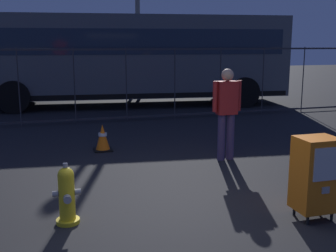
# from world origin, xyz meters

# --- Properties ---
(ground_plane) EXTENTS (60.00, 60.00, 0.00)m
(ground_plane) POSITION_xyz_m (0.00, 0.00, 0.00)
(ground_plane) COLOR black
(fire_hydrant) EXTENTS (0.33, 0.32, 0.75)m
(fire_hydrant) POSITION_xyz_m (-1.26, 0.16, 0.35)
(fire_hydrant) COLOR yellow
(fire_hydrant) RESTS_ON ground_plane
(newspaper_box_primary) EXTENTS (0.48, 0.42, 1.02)m
(newspaper_box_primary) POSITION_xyz_m (1.64, -0.55, 0.57)
(newspaper_box_primary) COLOR black
(newspaper_box_primary) RESTS_ON ground_plane
(pedestrian) EXTENTS (0.55, 0.22, 1.67)m
(pedestrian) POSITION_xyz_m (1.70, 2.19, 0.95)
(pedestrian) COLOR #382D51
(pedestrian) RESTS_ON ground_plane
(traffic_cone) EXTENTS (0.36, 0.36, 0.53)m
(traffic_cone) POSITION_xyz_m (-0.39, 3.48, 0.26)
(traffic_cone) COLOR black
(traffic_cone) RESTS_ON ground_plane
(fence_barrier) EXTENTS (18.03, 0.04, 2.00)m
(fence_barrier) POSITION_xyz_m (0.00, 6.53, 1.02)
(fence_barrier) COLOR #2D2D33
(fence_barrier) RESTS_ON ground_plane
(bus_near) EXTENTS (10.72, 3.72, 3.00)m
(bus_near) POSITION_xyz_m (1.42, 9.53, 1.71)
(bus_near) COLOR #4C5156
(bus_near) RESTS_ON ground_plane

